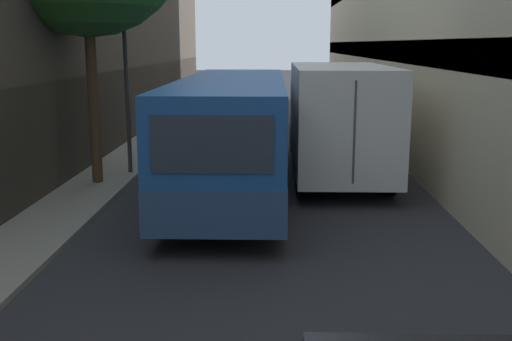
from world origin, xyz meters
TOP-DOWN VIEW (x-y plane):
  - ground_plane at (0.00, 15.00)m, footprint 150.00×150.00m
  - sidewalk_left at (-4.45, 15.00)m, footprint 1.66×60.00m
  - bus at (-0.77, 16.91)m, footprint 2.57×10.61m
  - box_truck at (2.07, 19.21)m, footprint 2.50×8.67m
  - panel_van at (-1.60, 30.04)m, footprint 1.92×4.69m
  - street_lamp at (-3.87, 18.60)m, footprint 0.36×0.80m

SIDE VIEW (x-z plane):
  - ground_plane at x=0.00m, z-range 0.00..0.00m
  - sidewalk_left at x=-4.45m, z-range 0.00..0.11m
  - panel_van at x=-1.60m, z-range 0.12..2.17m
  - bus at x=-0.77m, z-range 0.10..2.98m
  - box_truck at x=2.07m, z-range 0.11..3.27m
  - street_lamp at x=-3.87m, z-range 1.41..8.00m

